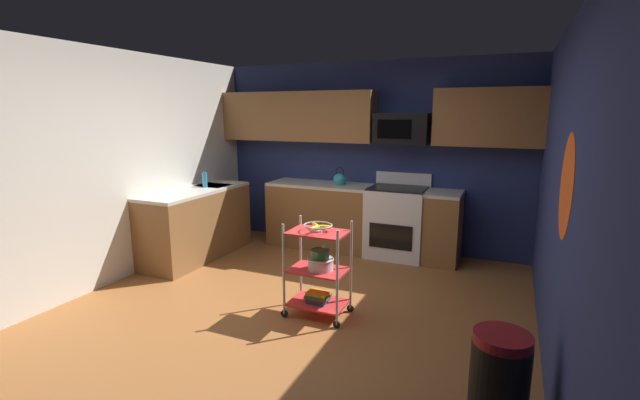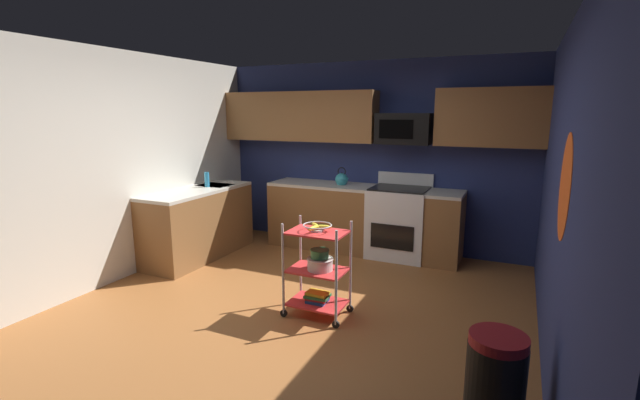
{
  "view_description": "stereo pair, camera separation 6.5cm",
  "coord_description": "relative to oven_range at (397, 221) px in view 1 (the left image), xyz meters",
  "views": [
    {
      "loc": [
        1.86,
        -3.5,
        1.92
      ],
      "look_at": [
        0.14,
        0.42,
        1.05
      ],
      "focal_mm": 24.48,
      "sensor_mm": 36.0,
      "label": 1
    },
    {
      "loc": [
        1.92,
        -3.47,
        1.92
      ],
      "look_at": [
        0.14,
        0.42,
        1.05
      ],
      "focal_mm": 24.48,
      "sensor_mm": 36.0,
      "label": 2
    }
  ],
  "objects": [
    {
      "name": "floor",
      "position": [
        -0.52,
        -2.1,
        -0.5
      ],
      "size": [
        4.4,
        4.8,
        0.04
      ],
      "primitive_type": "cube",
      "color": "#995B2D",
      "rests_on": "ground"
    },
    {
      "name": "wall_back",
      "position": [
        -0.52,
        0.33,
        0.82
      ],
      "size": [
        4.52,
        0.06,
        2.6
      ],
      "primitive_type": "cube",
      "color": "navy",
      "rests_on": "ground"
    },
    {
      "name": "wall_left",
      "position": [
        -2.75,
        -2.1,
        0.82
      ],
      "size": [
        0.06,
        4.8,
        2.6
      ],
      "primitive_type": "cube",
      "color": "silver",
      "rests_on": "ground"
    },
    {
      "name": "wall_right",
      "position": [
        1.71,
        -2.1,
        0.82
      ],
      "size": [
        0.06,
        4.8,
        2.6
      ],
      "primitive_type": "cube",
      "color": "navy",
      "rests_on": "ground"
    },
    {
      "name": "wall_flower_decal",
      "position": [
        1.68,
        -2.44,
        0.97
      ],
      "size": [
        0.0,
        0.69,
        0.69
      ],
      "primitive_type": "cylinder",
      "rotation": [
        0.0,
        1.57,
        0.0
      ],
      "color": "#E5591E"
    },
    {
      "name": "counter_run",
      "position": [
        -1.26,
        -0.44,
        -0.01
      ],
      "size": [
        3.54,
        2.25,
        0.92
      ],
      "color": "brown",
      "rests_on": "ground"
    },
    {
      "name": "oven_range",
      "position": [
        0.0,
        0.0,
        0.0
      ],
      "size": [
        0.76,
        0.65,
        1.1
      ],
      "color": "white",
      "rests_on": "ground"
    },
    {
      "name": "upper_cabinets",
      "position": [
        -0.64,
        0.13,
        1.37
      ],
      "size": [
        4.4,
        0.33,
        0.7
      ],
      "color": "brown"
    },
    {
      "name": "microwave",
      "position": [
        -0.0,
        0.1,
        1.22
      ],
      "size": [
        0.7,
        0.39,
        0.4
      ],
      "color": "black"
    },
    {
      "name": "rolling_cart",
      "position": [
        -0.25,
        -2.04,
        -0.03
      ],
      "size": [
        0.6,
        0.38,
        0.91
      ],
      "color": "silver",
      "rests_on": "ground"
    },
    {
      "name": "fruit_bowl",
      "position": [
        -0.25,
        -2.04,
        0.4
      ],
      "size": [
        0.27,
        0.27,
        0.07
      ],
      "color": "silver",
      "rests_on": "rolling_cart"
    },
    {
      "name": "mixing_bowl_large",
      "position": [
        -0.22,
        -2.04,
        0.04
      ],
      "size": [
        0.25,
        0.25,
        0.11
      ],
      "color": "silver",
      "rests_on": "rolling_cart"
    },
    {
      "name": "mixing_bowl_small",
      "position": [
        -0.23,
        -2.03,
        0.14
      ],
      "size": [
        0.18,
        0.18,
        0.08
      ],
      "color": "#387F4C",
      "rests_on": "rolling_cart"
    },
    {
      "name": "book_stack",
      "position": [
        -0.25,
        -2.04,
        -0.3
      ],
      "size": [
        0.23,
        0.18,
        0.1
      ],
      "color": "#1E4C8C",
      "rests_on": "rolling_cart"
    },
    {
      "name": "kettle",
      "position": [
        -0.83,
        -0.0,
        0.52
      ],
      "size": [
        0.21,
        0.18,
        0.26
      ],
      "color": "teal",
      "rests_on": "counter_run"
    },
    {
      "name": "dish_soap_bottle",
      "position": [
        -2.41,
        -0.93,
        0.54
      ],
      "size": [
        0.06,
        0.06,
        0.2
      ],
      "primitive_type": "cylinder",
      "color": "#2D8CBF",
      "rests_on": "counter_run"
    },
    {
      "name": "trash_can",
      "position": [
        1.38,
        -3.06,
        -0.15
      ],
      "size": [
        0.34,
        0.42,
        0.66
      ],
      "color": "black",
      "rests_on": "ground"
    }
  ]
}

